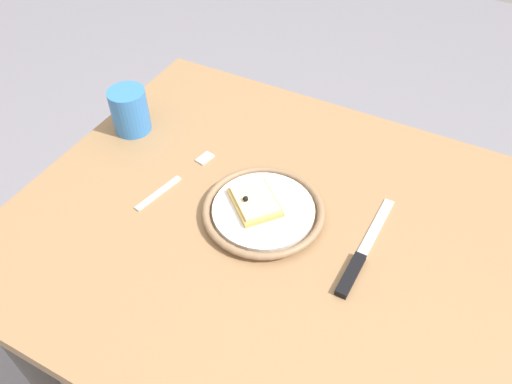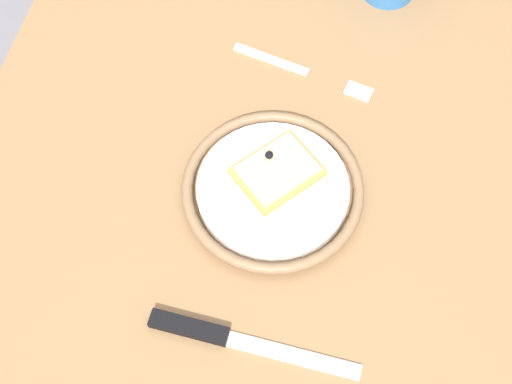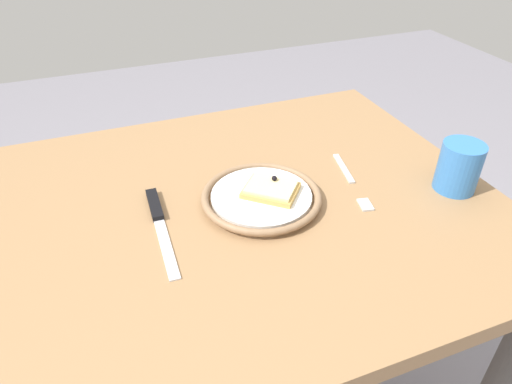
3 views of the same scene
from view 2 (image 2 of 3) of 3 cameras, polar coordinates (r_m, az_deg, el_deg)
The scene contains 6 objects.
ground_plane at distance 1.59m, azimuth 0.07°, elevation -14.27°, with size 6.00×6.00×0.00m, color gray.
dining_table at distance 0.95m, azimuth 0.11°, elevation -4.74°, with size 0.95×0.78×0.78m.
plate at distance 0.86m, azimuth 1.37°, elevation 0.22°, with size 0.22×0.22×0.02m.
pizza_slice_near at distance 0.85m, azimuth 1.73°, elevation 1.71°, with size 0.12×0.12×0.03m.
knife at distance 0.80m, azimuth -3.16°, elevation -11.49°, with size 0.03×0.24×0.01m.
fork at distance 0.97m, azimuth 3.86°, elevation 9.73°, with size 0.06×0.20×0.00m.
Camera 2 is at (0.36, 0.08, 1.55)m, focal length 49.40 mm.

